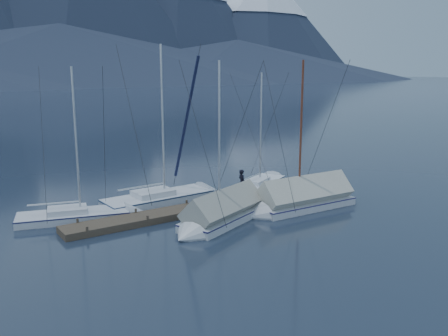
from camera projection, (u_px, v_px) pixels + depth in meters
The scene contains 9 objects.
ground at pixel (245, 215), 24.92m from camera, with size 1000.00×1000.00×0.00m, color black.
dock at pixel (224, 205), 26.52m from camera, with size 18.00×1.50×0.54m.
mooring_posts at pixel (217, 202), 26.20m from camera, with size 15.12×1.52×0.35m.
sailboat_open_left at pixel (90, 216), 24.37m from camera, with size 6.63×3.49×8.44m.
sailboat_open_mid at pixel (172, 197), 27.82m from camera, with size 7.49×3.18×9.78m.
sailboat_open_right at pixel (263, 183), 31.41m from camera, with size 6.23×4.29×8.09m.
sailboat_covered_near at pixel (297, 201), 25.92m from camera, with size 6.94×2.96×8.91m.
sailboat_covered_far at pixel (218, 216), 23.30m from camera, with size 6.47×4.01×8.73m.
person at pixel (242, 182), 27.44m from camera, with size 0.56×0.37×1.53m, color black.
Camera 1 is at (-14.38, -19.13, 7.47)m, focal length 38.00 mm.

